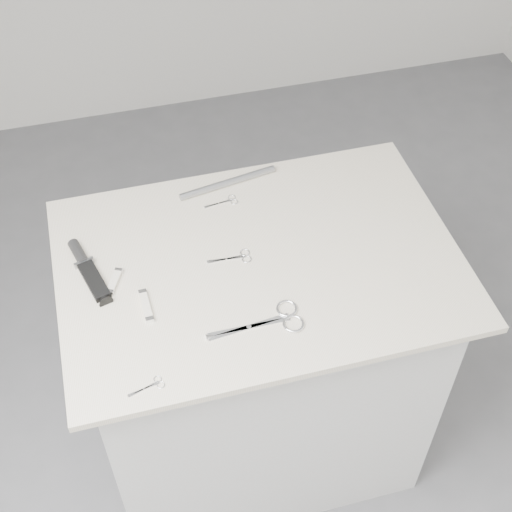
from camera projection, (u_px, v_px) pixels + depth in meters
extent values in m
cube|color=slate|center=(258.00, 440.00, 2.46)|extent=(4.00, 4.00, 0.01)
cube|color=silver|center=(259.00, 366.00, 2.12)|extent=(0.90, 0.60, 0.90)
cube|color=beige|center=(259.00, 262.00, 1.78)|extent=(1.00, 0.70, 0.02)
cube|color=silver|center=(249.00, 327.00, 1.63)|extent=(0.20, 0.04, 0.00)
cylinder|color=silver|center=(249.00, 327.00, 1.63)|extent=(0.01, 0.01, 0.01)
torus|color=silver|center=(287.00, 309.00, 1.66)|extent=(0.05, 0.05, 0.01)
torus|color=silver|center=(293.00, 324.00, 1.63)|extent=(0.05, 0.05, 0.01)
cube|color=silver|center=(227.00, 259.00, 1.77)|extent=(0.10, 0.02, 0.00)
cylinder|color=silver|center=(227.00, 259.00, 1.77)|extent=(0.01, 0.01, 0.00)
torus|color=silver|center=(245.00, 253.00, 1.79)|extent=(0.03, 0.03, 0.00)
torus|color=silver|center=(247.00, 259.00, 1.77)|extent=(0.03, 0.03, 0.00)
cube|color=silver|center=(219.00, 204.00, 1.91)|extent=(0.08, 0.02, 0.00)
cylinder|color=silver|center=(219.00, 203.00, 1.91)|extent=(0.00, 0.00, 0.00)
torus|color=silver|center=(232.00, 197.00, 1.93)|extent=(0.02, 0.02, 0.00)
torus|color=silver|center=(234.00, 202.00, 1.91)|extent=(0.02, 0.02, 0.00)
cube|color=silver|center=(144.00, 389.00, 1.52)|extent=(0.07, 0.03, 0.00)
cylinder|color=silver|center=(144.00, 389.00, 1.52)|extent=(0.00, 0.00, 0.00)
torus|color=silver|center=(158.00, 379.00, 1.54)|extent=(0.02, 0.02, 0.00)
torus|color=silver|center=(161.00, 385.00, 1.53)|extent=(0.02, 0.02, 0.00)
cube|color=black|center=(94.00, 280.00, 1.72)|extent=(0.07, 0.13, 0.02)
cube|color=#97999F|center=(84.00, 263.00, 1.76)|extent=(0.05, 0.02, 0.02)
cylinder|color=black|center=(78.00, 253.00, 1.78)|extent=(0.05, 0.08, 0.03)
cube|color=beige|center=(114.00, 281.00, 1.72)|extent=(0.05, 0.08, 0.01)
cube|color=silver|center=(119.00, 271.00, 1.74)|extent=(0.02, 0.02, 0.01)
cube|color=silver|center=(110.00, 292.00, 1.70)|extent=(0.02, 0.02, 0.01)
cube|color=beige|center=(146.00, 306.00, 1.67)|extent=(0.02, 0.10, 0.01)
cube|color=silver|center=(143.00, 292.00, 1.69)|extent=(0.02, 0.01, 0.01)
cube|color=silver|center=(150.00, 319.00, 1.64)|extent=(0.02, 0.01, 0.01)
cylinder|color=#97999F|center=(228.00, 183.00, 1.95)|extent=(0.28, 0.07, 0.02)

